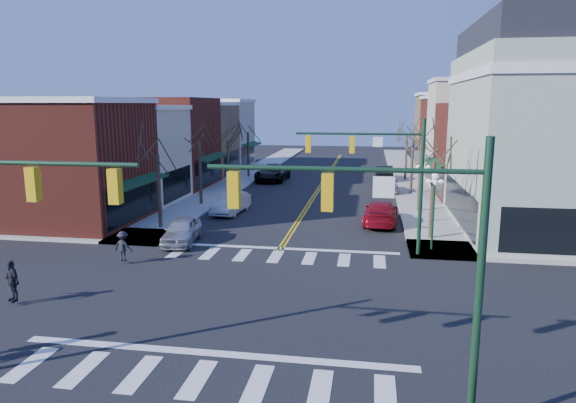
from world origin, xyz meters
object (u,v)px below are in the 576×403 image
at_px(lamppost_corner, 434,198).
at_px(lamppost_midblock, 423,181).
at_px(car_right_mid, 388,185).
at_px(pedestrian_dark_a, 12,281).
at_px(car_left_far, 273,173).
at_px(car_right_far, 384,173).
at_px(pedestrian_dark_b, 123,246).
at_px(car_right_near, 381,213).
at_px(victorian_corner, 566,125).
at_px(car_left_mid, 231,203).
at_px(car_left_near, 182,231).

relative_size(lamppost_corner, lamppost_midblock, 1.00).
distance_m(car_right_mid, pedestrian_dark_a, 33.18).
height_order(car_left_far, car_right_far, car_left_far).
bearing_deg(pedestrian_dark_b, lamppost_midblock, -134.82).
bearing_deg(car_right_near, car_right_mid, -90.03).
relative_size(car_right_near, car_right_far, 1.09).
bearing_deg(car_right_near, pedestrian_dark_b, 43.98).
height_order(victorian_corner, car_right_near, victorian_corner).
xyz_separation_m(lamppost_midblock, car_right_near, (-2.64, -0.32, -2.18)).
xyz_separation_m(car_left_far, pedestrian_dark_b, (-1.99, -29.18, 0.05)).
distance_m(victorian_corner, car_left_far, 29.16).
relative_size(car_left_mid, pedestrian_dark_a, 2.75).
xyz_separation_m(lamppost_corner, car_left_near, (-14.04, -0.50, -2.23)).
bearing_deg(victorian_corner, lamppost_corner, -144.14).
xyz_separation_m(car_left_far, car_right_mid, (11.71, -5.56, -0.11)).
bearing_deg(car_right_near, victorian_corner, -177.21).
relative_size(car_left_near, car_left_far, 0.69).
relative_size(lamppost_corner, car_left_mid, 0.93).
height_order(car_left_far, pedestrian_dark_a, pedestrian_dark_a).
bearing_deg(car_left_near, car_right_far, 58.87).
distance_m(car_left_mid, pedestrian_dark_b, 12.86).
bearing_deg(lamppost_midblock, victorian_corner, -3.45).
bearing_deg(victorian_corner, pedestrian_dark_b, -155.77).
height_order(car_right_far, pedestrian_dark_a, pedestrian_dark_a).
distance_m(car_left_near, car_right_mid, 22.94).
bearing_deg(car_right_mid, car_right_near, 85.06).
bearing_deg(car_right_mid, car_right_far, -89.43).
distance_m(lamppost_midblock, car_left_mid, 13.71).
relative_size(lamppost_corner, car_right_near, 0.81).
distance_m(car_left_mid, car_right_mid, 15.98).
height_order(victorian_corner, pedestrian_dark_a, victorian_corner).
bearing_deg(car_right_far, car_left_near, 64.50).
bearing_deg(pedestrian_dark_a, pedestrian_dark_b, 101.66).
distance_m(victorian_corner, pedestrian_dark_b, 26.72).
bearing_deg(pedestrian_dark_a, victorian_corner, 62.05).
xyz_separation_m(lamppost_corner, car_right_near, (-2.64, 6.18, -2.18)).
relative_size(lamppost_corner, pedestrian_dark_b, 2.84).
bearing_deg(pedestrian_dark_a, car_right_near, 77.89).
bearing_deg(car_left_near, pedestrian_dark_b, -116.28).
xyz_separation_m(lamppost_corner, car_right_far, (-2.03, 26.44, -2.15)).
xyz_separation_m(lamppost_corner, car_right_mid, (-1.80, 18.91, -2.22)).
relative_size(car_left_mid, car_right_mid, 1.06).
relative_size(car_right_near, pedestrian_dark_b, 3.52).
distance_m(car_right_far, pedestrian_dark_a, 39.91).
xyz_separation_m(victorian_corner, car_left_near, (-22.34, -6.50, -5.93)).
distance_m(lamppost_midblock, car_right_mid, 12.73).
distance_m(victorian_corner, lamppost_midblock, 9.10).
relative_size(car_left_far, pedestrian_dark_a, 3.67).
bearing_deg(car_right_mid, pedestrian_dark_a, 60.92).
bearing_deg(car_left_mid, car_left_near, -89.01).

